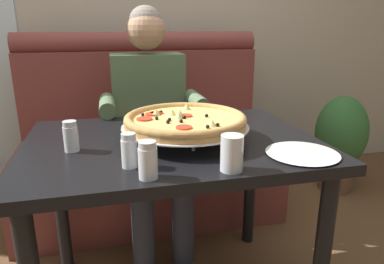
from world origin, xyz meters
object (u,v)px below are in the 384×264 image
booth_bench (148,150)px  potted_plant (340,139)px  dining_table (172,164)px  diner_main (151,112)px  drinking_glass (232,155)px  shaker_parmesan (71,138)px  pizza (185,121)px  plate_near_left (302,152)px  shaker_pepper_flakes (129,153)px  shaker_oregano (148,163)px

booth_bench → potted_plant: booth_bench is taller
dining_table → diner_main: size_ratio=0.87×
drinking_glass → shaker_parmesan: bearing=148.6°
pizza → plate_near_left: (0.35, -0.25, -0.07)m
drinking_glass → diner_main: bearing=97.6°
pizza → booth_bench: bearing=93.2°
plate_near_left → potted_plant: (0.97, 1.07, -0.37)m
dining_table → shaker_pepper_flakes: shaker_pepper_flakes is taller
booth_bench → dining_table: booth_bench is taller
shaker_parmesan → plate_near_left: size_ratio=0.44×
shaker_oregano → potted_plant: size_ratio=0.16×
dining_table → diner_main: bearing=90.6°
booth_bench → pizza: size_ratio=3.24×
shaker_pepper_flakes → drinking_glass: size_ratio=0.98×
booth_bench → plate_near_left: booth_bench is taller
shaker_pepper_flakes → pizza: bearing=44.7°
shaker_pepper_flakes → drinking_glass: bearing=-18.6°
booth_bench → shaker_pepper_flakes: bearing=-99.1°
dining_table → pizza: size_ratio=2.29×
shaker_oregano → diner_main: bearing=82.4°
shaker_oregano → shaker_parmesan: shaker_oregano is taller
diner_main → shaker_parmesan: diner_main is taller
shaker_parmesan → potted_plant: 1.97m
dining_table → drinking_glass: bearing=-70.7°
shaker_parmesan → drinking_glass: (0.49, -0.30, 0.00)m
pizza → plate_near_left: 0.44m
shaker_parmesan → dining_table: bearing=7.4°
dining_table → potted_plant: dining_table is taller
shaker_pepper_flakes → potted_plant: shaker_pepper_flakes is taller
plate_near_left → drinking_glass: bearing=-165.7°
dining_table → pizza: bearing=-19.2°
shaker_pepper_flakes → shaker_oregano: 0.11m
plate_near_left → drinking_glass: 0.30m
pizza → shaker_pepper_flakes: same height
booth_bench → drinking_glass: size_ratio=14.04×
shaker_parmesan → pizza: bearing=4.2°
diner_main → potted_plant: size_ratio=1.82×
dining_table → pizza: 0.19m
diner_main → shaker_pepper_flakes: bearing=-101.4°
shaker_pepper_flakes → potted_plant: 1.91m
pizza → drinking_glass: 0.34m
diner_main → drinking_glass: diner_main is taller
shaker_oregano → booth_bench: bearing=83.8°
drinking_glass → pizza: bearing=102.2°
diner_main → pizza: diner_main is taller
drinking_glass → potted_plant: drinking_glass is taller
diner_main → drinking_glass: (0.13, -0.95, 0.09)m
booth_bench → shaker_parmesan: bearing=-111.7°
pizza → shaker_pepper_flakes: size_ratio=4.43×
dining_table → shaker_oregano: shaker_oregano is taller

